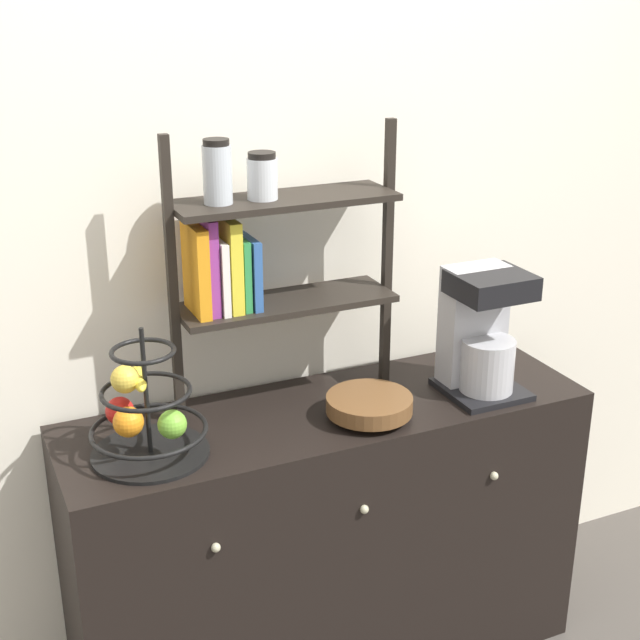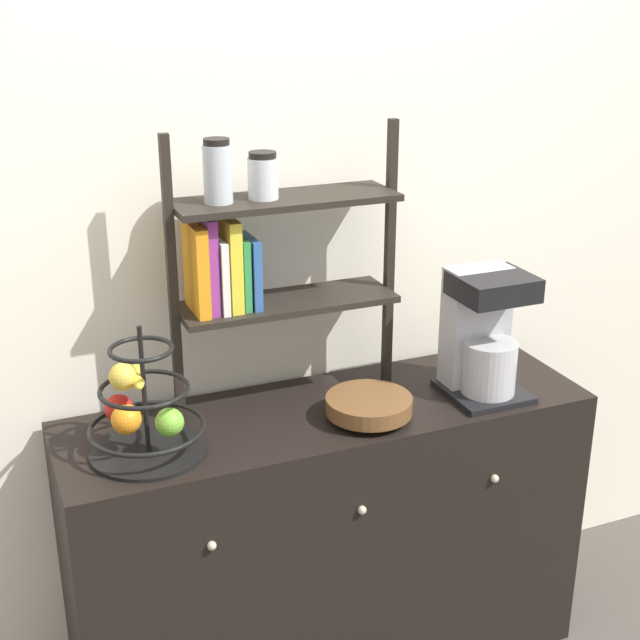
# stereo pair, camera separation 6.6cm
# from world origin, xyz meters

# --- Properties ---
(wall_back) EXTENTS (7.00, 0.05, 2.60)m
(wall_back) POSITION_xyz_m (0.00, 0.50, 1.30)
(wall_back) COLOR silver
(wall_back) RESTS_ON ground_plane
(sideboard) EXTENTS (1.49, 0.47, 0.86)m
(sideboard) POSITION_xyz_m (0.00, 0.23, 0.43)
(sideboard) COLOR black
(sideboard) RESTS_ON ground_plane
(coffee_maker) EXTENTS (0.22, 0.23, 0.37)m
(coffee_maker) POSITION_xyz_m (0.45, 0.16, 1.04)
(coffee_maker) COLOR black
(coffee_maker) RESTS_ON sideboard
(fruit_stand) EXTENTS (0.30, 0.30, 0.34)m
(fruit_stand) POSITION_xyz_m (-0.52, 0.18, 0.97)
(fruit_stand) COLOR black
(fruit_stand) RESTS_ON sideboard
(wooden_bowl) EXTENTS (0.24, 0.24, 0.06)m
(wooden_bowl) POSITION_xyz_m (0.08, 0.13, 0.90)
(wooden_bowl) COLOR brown
(wooden_bowl) RESTS_ON sideboard
(shelf_hutch) EXTENTS (0.65, 0.20, 0.77)m
(shelf_hutch) POSITION_xyz_m (-0.17, 0.33, 1.31)
(shelf_hutch) COLOR black
(shelf_hutch) RESTS_ON sideboard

